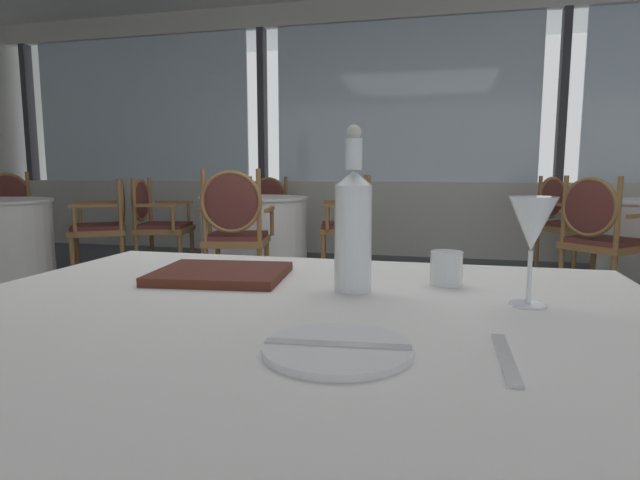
{
  "coord_description": "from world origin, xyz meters",
  "views": [
    {
      "loc": [
        0.5,
        -2.37,
        0.97
      ],
      "look_at": [
        0.23,
        -1.28,
        0.82
      ],
      "focal_mm": 28.94,
      "sensor_mm": 36.0,
      "label": 1
    }
  ],
  "objects_px": {
    "dining_chair_3_0": "(562,216)",
    "dining_chair_3_1": "(598,231)",
    "dining_chair_1_3": "(267,211)",
    "side_plate": "(338,349)",
    "dining_chair_2_0": "(5,212)",
    "water_tumbler": "(446,268)",
    "dining_chair_1_0": "(155,218)",
    "menu_book": "(221,274)",
    "water_bottle": "(353,226)",
    "dining_chair_1_2": "(354,217)",
    "dining_chair_2_3": "(107,220)",
    "wine_glass": "(532,226)",
    "dining_chair_1_1": "(235,225)"
  },
  "relations": [
    {
      "from": "dining_chair_1_3",
      "to": "dining_chair_3_0",
      "type": "height_order",
      "value": "dining_chair_3_0"
    },
    {
      "from": "water_bottle",
      "to": "dining_chair_1_2",
      "type": "xyz_separation_m",
      "value": [
        -0.64,
        3.71,
        -0.32
      ]
    },
    {
      "from": "side_plate",
      "to": "dining_chair_3_1",
      "type": "xyz_separation_m",
      "value": [
        1.21,
        3.42,
        -0.19
      ]
    },
    {
      "from": "water_tumbler",
      "to": "dining_chair_1_0",
      "type": "relative_size",
      "value": 0.08
    },
    {
      "from": "side_plate",
      "to": "dining_chair_1_0",
      "type": "distance_m",
      "value": 4.45
    },
    {
      "from": "dining_chair_1_3",
      "to": "dining_chair_1_1",
      "type": "bearing_deg",
      "value": 0.0
    },
    {
      "from": "side_plate",
      "to": "water_tumbler",
      "type": "height_order",
      "value": "water_tumbler"
    },
    {
      "from": "dining_chair_1_3",
      "to": "dining_chair_2_0",
      "type": "bearing_deg",
      "value": -77.85
    },
    {
      "from": "dining_chair_2_0",
      "to": "water_bottle",
      "type": "bearing_deg",
      "value": 18.07
    },
    {
      "from": "dining_chair_2_3",
      "to": "side_plate",
      "type": "bearing_deg",
      "value": 96.41
    },
    {
      "from": "wine_glass",
      "to": "dining_chair_2_0",
      "type": "xyz_separation_m",
      "value": [
        -4.5,
        3.37,
        -0.32
      ]
    },
    {
      "from": "side_plate",
      "to": "dining_chair_1_3",
      "type": "xyz_separation_m",
      "value": [
        -1.79,
        4.78,
        -0.21
      ]
    },
    {
      "from": "water_tumbler",
      "to": "dining_chair_2_0",
      "type": "bearing_deg",
      "value": 143.44
    },
    {
      "from": "dining_chair_1_2",
      "to": "dining_chair_2_3",
      "type": "distance_m",
      "value": 2.24
    },
    {
      "from": "dining_chair_3_0",
      "to": "dining_chair_3_1",
      "type": "height_order",
      "value": "dining_chair_3_1"
    },
    {
      "from": "dining_chair_1_0",
      "to": "dining_chair_3_0",
      "type": "xyz_separation_m",
      "value": [
        3.76,
        1.14,
        0.0
      ]
    },
    {
      "from": "dining_chair_1_1",
      "to": "wine_glass",
      "type": "bearing_deg",
      "value": -159.5
    },
    {
      "from": "wine_glass",
      "to": "dining_chair_2_0",
      "type": "height_order",
      "value": "dining_chair_2_0"
    },
    {
      "from": "water_tumbler",
      "to": "dining_chair_2_0",
      "type": "xyz_separation_m",
      "value": [
        -4.36,
        3.23,
        -0.22
      ]
    },
    {
      "from": "wine_glass",
      "to": "menu_book",
      "type": "relative_size",
      "value": 0.69
    },
    {
      "from": "wine_glass",
      "to": "water_tumbler",
      "type": "bearing_deg",
      "value": 135.3
    },
    {
      "from": "side_plate",
      "to": "dining_chair_1_0",
      "type": "bearing_deg",
      "value": 124.31
    },
    {
      "from": "water_bottle",
      "to": "dining_chair_1_0",
      "type": "relative_size",
      "value": 0.36
    },
    {
      "from": "dining_chair_1_3",
      "to": "dining_chair_2_0",
      "type": "relative_size",
      "value": 0.94
    },
    {
      "from": "side_plate",
      "to": "dining_chair_1_2",
      "type": "height_order",
      "value": "dining_chair_1_2"
    },
    {
      "from": "dining_chair_1_3",
      "to": "water_tumbler",
      "type": "bearing_deg",
      "value": 12.0
    },
    {
      "from": "water_bottle",
      "to": "wine_glass",
      "type": "height_order",
      "value": "water_bottle"
    },
    {
      "from": "dining_chair_3_1",
      "to": "dining_chair_1_1",
      "type": "bearing_deg",
      "value": 146.8
    },
    {
      "from": "side_plate",
      "to": "water_bottle",
      "type": "xyz_separation_m",
      "value": [
        -0.04,
        0.35,
        0.13
      ]
    },
    {
      "from": "side_plate",
      "to": "menu_book",
      "type": "relative_size",
      "value": 0.71
    },
    {
      "from": "dining_chair_1_0",
      "to": "dining_chair_2_0",
      "type": "bearing_deg",
      "value": 167.48
    },
    {
      "from": "wine_glass",
      "to": "dining_chair_2_3",
      "type": "distance_m",
      "value": 4.38
    },
    {
      "from": "side_plate",
      "to": "menu_book",
      "type": "height_order",
      "value": "menu_book"
    },
    {
      "from": "water_bottle",
      "to": "wine_glass",
      "type": "distance_m",
      "value": 0.33
    },
    {
      "from": "side_plate",
      "to": "dining_chair_1_3",
      "type": "relative_size",
      "value": 0.22
    },
    {
      "from": "dining_chair_1_1",
      "to": "dining_chair_1_2",
      "type": "xyz_separation_m",
      "value": [
        0.72,
        1.12,
        -0.02
      ]
    },
    {
      "from": "dining_chair_1_2",
      "to": "dining_chair_2_3",
      "type": "height_order",
      "value": "dining_chair_1_2"
    },
    {
      "from": "water_tumbler",
      "to": "dining_chair_3_1",
      "type": "relative_size",
      "value": 0.08
    },
    {
      "from": "wine_glass",
      "to": "dining_chair_2_3",
      "type": "bearing_deg",
      "value": 135.24
    },
    {
      "from": "menu_book",
      "to": "dining_chair_3_0",
      "type": "xyz_separation_m",
      "value": [
        1.6,
        4.4,
        -0.21
      ]
    },
    {
      "from": "side_plate",
      "to": "dining_chair_2_0",
      "type": "relative_size",
      "value": 0.21
    },
    {
      "from": "side_plate",
      "to": "menu_book",
      "type": "xyz_separation_m",
      "value": [
        -0.35,
        0.41,
        0.01
      ]
    },
    {
      "from": "dining_chair_3_0",
      "to": "dining_chair_2_3",
      "type": "bearing_deg",
      "value": -114.21
    },
    {
      "from": "water_tumbler",
      "to": "water_bottle",
      "type": "bearing_deg",
      "value": -151.08
    },
    {
      "from": "dining_chair_1_2",
      "to": "dining_chair_2_0",
      "type": "relative_size",
      "value": 0.97
    },
    {
      "from": "water_bottle",
      "to": "dining_chair_3_0",
      "type": "xyz_separation_m",
      "value": [
        1.29,
        4.46,
        -0.33
      ]
    },
    {
      "from": "water_tumbler",
      "to": "dining_chair_3_0",
      "type": "relative_size",
      "value": 0.08
    },
    {
      "from": "dining_chair_1_1",
      "to": "dining_chair_3_0",
      "type": "distance_m",
      "value": 3.24
    },
    {
      "from": "menu_book",
      "to": "dining_chair_1_0",
      "type": "xyz_separation_m",
      "value": [
        -2.16,
        3.27,
        -0.21
      ]
    },
    {
      "from": "dining_chair_1_0",
      "to": "dining_chair_3_0",
      "type": "height_order",
      "value": "dining_chair_3_0"
    }
  ]
}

